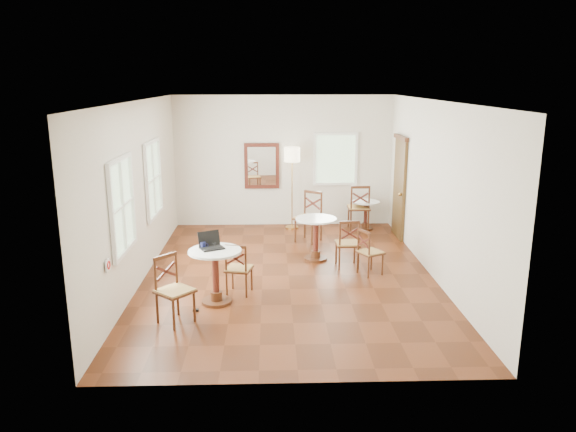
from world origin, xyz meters
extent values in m
plane|color=#56240E|center=(0.00, 0.00, 0.00)|extent=(7.00, 7.00, 0.00)
cube|color=silver|center=(0.00, 3.50, 1.50)|extent=(5.00, 0.02, 3.00)
cube|color=silver|center=(0.00, -3.50, 1.50)|extent=(5.00, 0.02, 3.00)
cube|color=silver|center=(-2.50, 0.00, 1.50)|extent=(0.02, 7.00, 3.00)
cube|color=silver|center=(2.50, 0.00, 1.50)|extent=(0.02, 7.00, 3.00)
cube|color=white|center=(0.00, 0.00, 3.00)|extent=(5.00, 7.00, 0.02)
cube|color=#503716|center=(2.46, 2.40, 1.05)|extent=(0.06, 0.90, 2.10)
cube|color=#4C2613|center=(2.44, 2.40, 2.15)|extent=(0.08, 1.02, 0.08)
sphere|color=#BF8C3F|center=(2.40, 2.08, 1.00)|extent=(0.07, 0.07, 0.07)
cube|color=#531F16|center=(-0.50, 3.46, 1.40)|extent=(0.80, 0.05, 1.05)
cube|color=white|center=(-0.50, 3.43, 1.40)|extent=(0.64, 0.02, 0.88)
cube|color=white|center=(-2.47, -2.10, 0.95)|extent=(0.02, 0.16, 0.16)
torus|color=red|center=(-2.46, -2.10, 0.95)|extent=(0.02, 0.12, 0.12)
cube|color=white|center=(-2.47, -1.20, 1.55)|extent=(0.06, 1.22, 1.42)
cube|color=white|center=(-2.47, 1.00, 1.55)|extent=(0.06, 1.22, 1.42)
cube|color=white|center=(1.20, 3.47, 1.55)|extent=(1.02, 0.06, 1.22)
cylinder|color=#4C2613|center=(-1.15, -1.16, 0.02)|extent=(0.46, 0.46, 0.05)
cylinder|color=#4C2613|center=(-1.15, -1.16, 0.11)|extent=(0.18, 0.18, 0.14)
cylinder|color=#531F16|center=(-1.15, -1.16, 0.46)|extent=(0.10, 0.10, 0.69)
cylinder|color=#4C2613|center=(-1.15, -1.16, 0.78)|extent=(0.16, 0.16, 0.07)
cylinder|color=white|center=(-1.15, -1.16, 0.83)|extent=(0.80, 0.80, 0.03)
cylinder|color=#4C2613|center=(0.54, 0.86, 0.02)|extent=(0.44, 0.44, 0.04)
cylinder|color=#4C2613|center=(0.54, 0.86, 0.11)|extent=(0.18, 0.18, 0.13)
cylinder|color=#531F16|center=(0.54, 0.86, 0.44)|extent=(0.10, 0.10, 0.66)
cylinder|color=#4C2613|center=(0.54, 0.86, 0.75)|extent=(0.15, 0.15, 0.07)
cylinder|color=white|center=(0.54, 0.86, 0.80)|extent=(0.77, 0.77, 0.03)
cylinder|color=#4C2613|center=(1.86, 3.00, 0.02)|extent=(0.35, 0.35, 0.04)
cylinder|color=#4C2613|center=(1.86, 3.00, 0.09)|extent=(0.14, 0.14, 0.11)
cylinder|color=#531F16|center=(1.86, 3.00, 0.35)|extent=(0.08, 0.08, 0.53)
cylinder|color=#4C2613|center=(1.86, 3.00, 0.60)|extent=(0.12, 0.12, 0.05)
cylinder|color=white|center=(1.86, 3.00, 0.64)|extent=(0.62, 0.62, 0.03)
cylinder|color=#4C2613|center=(-0.62, -0.66, 0.20)|extent=(0.03, 0.03, 0.40)
cylinder|color=#4C2613|center=(-0.70, -0.98, 0.20)|extent=(0.03, 0.03, 0.40)
cylinder|color=#4C2613|center=(-0.94, -0.59, 0.20)|extent=(0.03, 0.03, 0.40)
cylinder|color=#4C2613|center=(-1.01, -0.90, 0.20)|extent=(0.03, 0.03, 0.40)
cube|color=#4C2613|center=(-0.82, -0.78, 0.41)|extent=(0.47, 0.47, 0.03)
cube|color=#A57C42|center=(-0.82, -0.78, 0.42)|extent=(0.45, 0.45, 0.04)
cylinder|color=#4C2613|center=(-0.70, -0.98, 0.62)|extent=(0.03, 0.03, 0.45)
cylinder|color=#4C2613|center=(-1.01, -0.90, 0.62)|extent=(0.03, 0.03, 0.45)
cube|color=#4C2613|center=(-0.85, -0.94, 0.83)|extent=(0.34, 0.11, 0.04)
cube|color=#531F16|center=(-0.85, -0.94, 0.63)|extent=(0.29, 0.09, 0.20)
cube|color=#531F16|center=(-0.85, -0.94, 0.63)|extent=(0.29, 0.09, 0.20)
cylinder|color=#4C2613|center=(-1.64, -2.10, 0.23)|extent=(0.04, 0.04, 0.46)
cylinder|color=#4C2613|center=(-1.91, -1.86, 0.23)|extent=(0.04, 0.04, 0.46)
cylinder|color=#4C2613|center=(-1.39, -1.83, 0.23)|extent=(0.04, 0.04, 0.46)
cylinder|color=#4C2613|center=(-1.66, -1.59, 0.23)|extent=(0.04, 0.04, 0.46)
cube|color=#4C2613|center=(-1.65, -1.85, 0.46)|extent=(0.63, 0.63, 0.03)
cube|color=#A57C42|center=(-1.65, -1.85, 0.48)|extent=(0.60, 0.60, 0.04)
cylinder|color=#4C2613|center=(-1.91, -1.86, 0.71)|extent=(0.04, 0.04, 0.51)
cylinder|color=#4C2613|center=(-1.66, -1.59, 0.71)|extent=(0.04, 0.04, 0.51)
cube|color=#4C2613|center=(-1.79, -1.72, 0.94)|extent=(0.28, 0.31, 0.05)
cube|color=#531F16|center=(-1.79, -1.72, 0.72)|extent=(0.24, 0.26, 0.22)
cube|color=#531F16|center=(-1.79, -1.72, 0.72)|extent=(0.24, 0.26, 0.22)
cylinder|color=#4C2613|center=(1.25, 0.61, 0.21)|extent=(0.03, 0.03, 0.43)
cylinder|color=#4C2613|center=(1.26, 0.27, 0.21)|extent=(0.03, 0.03, 0.43)
cylinder|color=#4C2613|center=(0.90, 0.60, 0.21)|extent=(0.03, 0.03, 0.43)
cylinder|color=#4C2613|center=(0.92, 0.25, 0.21)|extent=(0.03, 0.03, 0.43)
cube|color=#4C2613|center=(1.08, 0.43, 0.43)|extent=(0.44, 0.44, 0.03)
cube|color=#A57C42|center=(1.08, 0.43, 0.45)|extent=(0.42, 0.42, 0.04)
cylinder|color=#4C2613|center=(1.26, 0.27, 0.67)|extent=(0.03, 0.03, 0.48)
cylinder|color=#4C2613|center=(0.92, 0.25, 0.67)|extent=(0.03, 0.03, 0.48)
cube|color=#4C2613|center=(1.09, 0.26, 0.89)|extent=(0.36, 0.05, 0.05)
cube|color=#531F16|center=(1.09, 0.26, 0.68)|extent=(0.31, 0.04, 0.21)
cube|color=#531F16|center=(1.09, 0.26, 0.68)|extent=(0.31, 0.04, 0.21)
cylinder|color=#4C2613|center=(1.64, -0.02, 0.19)|extent=(0.03, 0.03, 0.39)
cylinder|color=#4C2613|center=(1.37, -0.17, 0.19)|extent=(0.03, 0.03, 0.39)
cylinder|color=#4C2613|center=(1.50, 0.25, 0.19)|extent=(0.03, 0.03, 0.39)
cylinder|color=#4C2613|center=(1.23, 0.10, 0.19)|extent=(0.03, 0.03, 0.39)
cube|color=#4C2613|center=(1.43, 0.04, 0.39)|extent=(0.51, 0.51, 0.03)
cube|color=#A57C42|center=(1.43, 0.04, 0.40)|extent=(0.49, 0.49, 0.03)
cylinder|color=#4C2613|center=(1.37, -0.17, 0.60)|extent=(0.03, 0.03, 0.43)
cylinder|color=#4C2613|center=(1.23, 0.10, 0.60)|extent=(0.03, 0.03, 0.43)
cube|color=#4C2613|center=(1.30, -0.03, 0.80)|extent=(0.18, 0.30, 0.04)
cube|color=#531F16|center=(1.30, -0.03, 0.61)|extent=(0.15, 0.25, 0.19)
cube|color=#531F16|center=(1.30, -0.03, 0.61)|extent=(0.15, 0.25, 0.19)
cylinder|color=#4C2613|center=(1.89, 3.18, 0.25)|extent=(0.04, 0.04, 0.49)
cylinder|color=#4C2613|center=(1.89, 2.79, 0.25)|extent=(0.04, 0.04, 0.49)
cylinder|color=#4C2613|center=(1.50, 3.19, 0.25)|extent=(0.04, 0.04, 0.49)
cylinder|color=#4C2613|center=(1.49, 2.79, 0.25)|extent=(0.04, 0.04, 0.49)
cube|color=#4C2613|center=(1.69, 2.99, 0.50)|extent=(0.49, 0.49, 0.03)
cube|color=#A57C42|center=(1.69, 2.99, 0.52)|extent=(0.46, 0.46, 0.04)
cylinder|color=#4C2613|center=(1.89, 2.79, 0.77)|extent=(0.04, 0.04, 0.55)
cylinder|color=#4C2613|center=(1.49, 2.79, 0.77)|extent=(0.04, 0.04, 0.55)
cube|color=#4C2613|center=(1.69, 2.79, 1.02)|extent=(0.42, 0.04, 0.05)
cube|color=#531F16|center=(1.69, 2.79, 0.78)|extent=(0.36, 0.03, 0.24)
cube|color=#531F16|center=(1.69, 2.79, 0.78)|extent=(0.36, 0.03, 0.24)
cylinder|color=#4C2613|center=(0.21, 2.02, 0.25)|extent=(0.04, 0.04, 0.50)
cylinder|color=#4C2613|center=(0.43, 2.35, 0.25)|extent=(0.04, 0.04, 0.50)
cylinder|color=#4C2613|center=(0.54, 1.80, 0.25)|extent=(0.04, 0.04, 0.50)
cylinder|color=#4C2613|center=(0.76, 2.14, 0.25)|extent=(0.04, 0.04, 0.50)
cube|color=#4C2613|center=(0.49, 2.08, 0.50)|extent=(0.67, 0.67, 0.03)
cube|color=#A57C42|center=(0.49, 2.08, 0.52)|extent=(0.64, 0.64, 0.04)
cylinder|color=#4C2613|center=(0.43, 2.35, 0.77)|extent=(0.04, 0.04, 0.55)
cylinder|color=#4C2613|center=(0.76, 2.14, 0.77)|extent=(0.04, 0.04, 0.55)
cube|color=#4C2613|center=(0.59, 2.25, 1.03)|extent=(0.37, 0.26, 0.06)
cube|color=#531F16|center=(0.59, 2.25, 0.78)|extent=(0.31, 0.22, 0.24)
cube|color=#531F16|center=(0.59, 2.25, 0.78)|extent=(0.31, 0.22, 0.24)
cylinder|color=#BF8C3F|center=(0.18, 3.15, 0.02)|extent=(0.30, 0.30, 0.03)
cylinder|color=#BF8C3F|center=(0.18, 3.15, 0.85)|extent=(0.03, 0.03, 1.70)
cylinder|color=beige|center=(0.18, 3.15, 1.70)|extent=(0.36, 0.36, 0.32)
cube|color=black|center=(-1.20, -1.10, 0.86)|extent=(0.41, 0.37, 0.02)
cube|color=black|center=(-1.20, -1.10, 0.87)|extent=(0.31, 0.25, 0.00)
cube|color=black|center=(-1.25, -0.98, 0.98)|extent=(0.34, 0.22, 0.23)
cube|color=silver|center=(-1.25, -0.98, 0.98)|extent=(0.29, 0.18, 0.19)
ellipsoid|color=black|center=(-1.26, -1.24, 0.87)|extent=(0.11, 0.09, 0.04)
cylinder|color=#0F1234|center=(-1.33, -1.06, 0.90)|extent=(0.08, 0.08, 0.09)
torus|color=#0F1234|center=(-1.29, -1.06, 0.90)|extent=(0.07, 0.01, 0.07)
cylinder|color=white|center=(-1.16, -1.08, 0.89)|extent=(0.06, 0.06, 0.09)
cube|color=black|center=(-1.43, -1.47, 0.02)|extent=(0.09, 0.05, 0.03)
camera|label=1|loc=(-0.31, -9.05, 3.34)|focal=34.21mm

